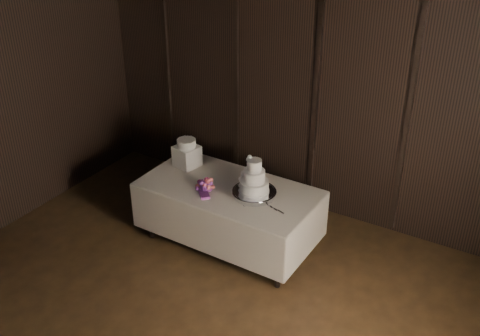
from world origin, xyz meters
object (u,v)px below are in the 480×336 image
object	(u,v)px
cake_stand	(254,195)
wedding_cake	(251,179)
small_cake	(186,143)
bouquet	(207,185)
box_pedestal	(187,156)
display_table	(229,213)

from	to	relation	value
cake_stand	wedding_cake	world-z (taller)	wedding_cake
cake_stand	small_cake	bearing A→B (deg)	167.22
bouquet	box_pedestal	world-z (taller)	box_pedestal
display_table	small_cake	size ratio (longest dim) A/B	8.97
wedding_cake	bouquet	size ratio (longest dim) A/B	0.98
bouquet	cake_stand	bearing A→B (deg)	12.09
box_pedestal	display_table	bearing A→B (deg)	-15.34
display_table	cake_stand	size ratio (longest dim) A/B	4.14
wedding_cake	cake_stand	bearing A→B (deg)	43.90
cake_stand	small_cake	distance (m)	1.11
display_table	cake_stand	xyz separation A→B (m)	(0.36, -0.05, 0.39)
bouquet	display_table	bearing A→B (deg)	41.72
cake_stand	box_pedestal	world-z (taller)	box_pedestal
bouquet	box_pedestal	xyz separation A→B (m)	(-0.52, 0.35, 0.06)
display_table	cake_stand	world-z (taller)	cake_stand
wedding_cake	bouquet	world-z (taller)	wedding_cake
small_cake	box_pedestal	bearing A→B (deg)	0.00
cake_stand	display_table	bearing A→B (deg)	172.39
display_table	box_pedestal	xyz separation A→B (m)	(-0.70, 0.19, 0.47)
bouquet	small_cake	distance (m)	0.67
wedding_cake	box_pedestal	xyz separation A→B (m)	(-1.03, 0.25, -0.11)
box_pedestal	wedding_cake	bearing A→B (deg)	-13.93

